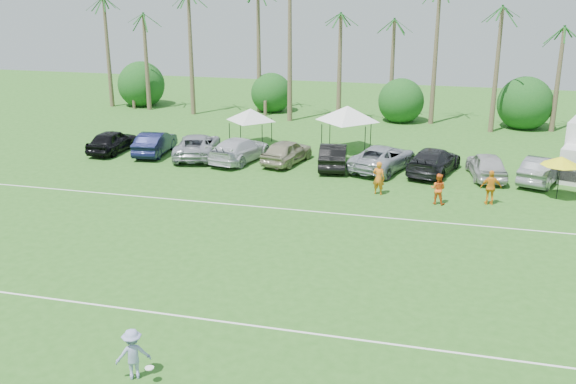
# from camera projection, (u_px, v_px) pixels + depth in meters

# --- Properties ---
(ground) EXTENTS (120.00, 120.00, 0.00)m
(ground) POSITION_uv_depth(u_px,v_px,m) (115.00, 339.00, 21.40)
(ground) COLOR #2A611D
(ground) RESTS_ON ground
(field_lines) EXTENTS (80.00, 12.10, 0.01)m
(field_lines) POSITION_uv_depth(u_px,v_px,m) (204.00, 248.00, 28.76)
(field_lines) COLOR white
(field_lines) RESTS_ON ground
(palm_tree_0) EXTENTS (2.40, 2.40, 8.90)m
(palm_tree_0) POSITION_uv_depth(u_px,v_px,m) (99.00, 27.00, 59.31)
(palm_tree_0) COLOR brown
(palm_tree_0) RESTS_ON ground
(palm_tree_1) EXTENTS (2.40, 2.40, 9.90)m
(palm_tree_1) POSITION_uv_depth(u_px,v_px,m) (148.00, 18.00, 57.85)
(palm_tree_1) COLOR brown
(palm_tree_1) RESTS_ON ground
(palm_tree_2) EXTENTS (2.40, 2.40, 10.90)m
(palm_tree_2) POSITION_uv_depth(u_px,v_px,m) (199.00, 9.00, 56.39)
(palm_tree_2) COLOR brown
(palm_tree_2) RESTS_ON ground
(palm_tree_4) EXTENTS (2.40, 2.40, 8.90)m
(palm_tree_4) POSITION_uv_depth(u_px,v_px,m) (287.00, 31.00, 55.02)
(palm_tree_4) COLOR brown
(palm_tree_4) RESTS_ON ground
(palm_tree_5) EXTENTS (2.40, 2.40, 9.90)m
(palm_tree_5) POSITION_uv_depth(u_px,v_px,m) (333.00, 21.00, 53.79)
(palm_tree_5) COLOR brown
(palm_tree_5) RESTS_ON ground
(palm_tree_6) EXTENTS (2.40, 2.40, 10.90)m
(palm_tree_6) POSITION_uv_depth(u_px,v_px,m) (381.00, 10.00, 52.57)
(palm_tree_6) COLOR brown
(palm_tree_6) RESTS_ON ground
(palm_tree_7) EXTENTS (2.40, 2.40, 11.90)m
(palm_tree_7) POSITION_uv_depth(u_px,v_px,m) (431.00, 0.00, 51.35)
(palm_tree_7) COLOR brown
(palm_tree_7) RESTS_ON ground
(palm_tree_8) EXTENTS (2.40, 2.40, 8.90)m
(palm_tree_8) POSITION_uv_depth(u_px,v_px,m) (493.00, 34.00, 50.96)
(palm_tree_8) COLOR brown
(palm_tree_8) RESTS_ON ground
(palm_tree_9) EXTENTS (2.40, 2.40, 9.90)m
(palm_tree_9) POSITION_uv_depth(u_px,v_px,m) (562.00, 24.00, 49.50)
(palm_tree_9) COLOR brown
(palm_tree_9) RESTS_ON ground
(bush_tree_0) EXTENTS (4.00, 4.00, 4.00)m
(bush_tree_0) POSITION_uv_depth(u_px,v_px,m) (138.00, 88.00, 61.28)
(bush_tree_0) COLOR brown
(bush_tree_0) RESTS_ON ground
(bush_tree_1) EXTENTS (4.00, 4.00, 4.00)m
(bush_tree_1) POSITION_uv_depth(u_px,v_px,m) (268.00, 94.00, 58.17)
(bush_tree_1) COLOR brown
(bush_tree_1) RESTS_ON ground
(bush_tree_2) EXTENTS (4.00, 4.00, 4.00)m
(bush_tree_2) POSITION_uv_depth(u_px,v_px,m) (402.00, 99.00, 55.31)
(bush_tree_2) COLOR brown
(bush_tree_2) RESTS_ON ground
(bush_tree_3) EXTENTS (4.00, 4.00, 4.00)m
(bush_tree_3) POSITION_uv_depth(u_px,v_px,m) (524.00, 105.00, 52.92)
(bush_tree_3) COLOR brown
(bush_tree_3) RESTS_ON ground
(sideline_player_a) EXTENTS (0.79, 0.61, 1.91)m
(sideline_player_a) POSITION_uv_depth(u_px,v_px,m) (379.00, 178.00, 35.85)
(sideline_player_a) COLOR orange
(sideline_player_a) RESTS_ON ground
(sideline_player_b) EXTENTS (0.94, 0.81, 1.70)m
(sideline_player_b) POSITION_uv_depth(u_px,v_px,m) (438.00, 189.00, 34.30)
(sideline_player_b) COLOR orange
(sideline_player_b) RESTS_ON ground
(sideline_player_c) EXTENTS (1.18, 0.66, 1.90)m
(sideline_player_c) POSITION_uv_depth(u_px,v_px,m) (491.00, 187.00, 34.20)
(sideline_player_c) COLOR orange
(sideline_player_c) RESTS_ON ground
(canopy_tent_left) EXTENTS (3.83, 3.83, 3.11)m
(canopy_tent_left) POSITION_uv_depth(u_px,v_px,m) (251.00, 109.00, 46.58)
(canopy_tent_left) COLOR black
(canopy_tent_left) RESTS_ON ground
(canopy_tent_right) EXTENTS (4.62, 4.62, 3.74)m
(canopy_tent_right) POSITION_uv_depth(u_px,v_px,m) (348.00, 106.00, 44.64)
(canopy_tent_right) COLOR black
(canopy_tent_right) RESTS_ON ground
(market_umbrella) EXTENTS (2.17, 2.17, 2.42)m
(market_umbrella) POSITION_uv_depth(u_px,v_px,m) (561.00, 161.00, 34.71)
(market_umbrella) COLOR black
(market_umbrella) RESTS_ON ground
(frisbee_player) EXTENTS (1.32, 1.04, 1.61)m
(frisbee_player) POSITION_uv_depth(u_px,v_px,m) (133.00, 354.00, 19.08)
(frisbee_player) COLOR #9097CC
(frisbee_player) RESTS_ON ground
(parked_car_0) EXTENTS (1.94, 4.71, 1.60)m
(parked_car_0) POSITION_uv_depth(u_px,v_px,m) (112.00, 141.00, 44.96)
(parked_car_0) COLOR black
(parked_car_0) RESTS_ON ground
(parked_car_1) EXTENTS (2.19, 5.00, 1.60)m
(parked_car_1) POSITION_uv_depth(u_px,v_px,m) (155.00, 143.00, 44.43)
(parked_car_1) COLOR #0E1234
(parked_car_1) RESTS_ON ground
(parked_car_2) EXTENTS (3.90, 6.20, 1.60)m
(parked_car_2) POSITION_uv_depth(u_px,v_px,m) (197.00, 146.00, 43.68)
(parked_car_2) COLOR #9497A2
(parked_car_2) RESTS_ON ground
(parked_car_3) EXTENTS (3.34, 5.85, 1.60)m
(parked_car_3) POSITION_uv_depth(u_px,v_px,m) (240.00, 149.00, 42.66)
(parked_car_3) COLOR silver
(parked_car_3) RESTS_ON ground
(parked_car_4) EXTENTS (2.86, 4.98, 1.60)m
(parked_car_4) POSITION_uv_depth(u_px,v_px,m) (287.00, 151.00, 42.16)
(parked_car_4) COLOR tan
(parked_car_4) RESTS_ON ground
(parked_car_5) EXTENTS (2.36, 5.04, 1.60)m
(parked_car_5) POSITION_uv_depth(u_px,v_px,m) (333.00, 155.00, 41.19)
(parked_car_5) COLOR black
(parked_car_5) RESTS_ON ground
(parked_car_6) EXTENTS (4.29, 6.28, 1.60)m
(parked_car_6) POSITION_uv_depth(u_px,v_px,m) (383.00, 158.00, 40.65)
(parked_car_6) COLOR #9CA0AB
(parked_car_6) RESTS_ON ground
(parked_car_7) EXTENTS (3.61, 5.90, 1.60)m
(parked_car_7) POSITION_uv_depth(u_px,v_px,m) (434.00, 161.00, 39.95)
(parked_car_7) COLOR black
(parked_car_7) RESTS_ON ground
(parked_car_8) EXTENTS (2.61, 4.93, 1.60)m
(parked_car_8) POSITION_uv_depth(u_px,v_px,m) (487.00, 165.00, 38.96)
(parked_car_8) COLOR #B8B7B9
(parked_car_8) RESTS_ON ground
(parked_car_9) EXTENTS (3.26, 5.13, 1.60)m
(parked_car_9) POSITION_uv_depth(u_px,v_px,m) (542.00, 170.00, 38.03)
(parked_car_9) COLOR slate
(parked_car_9) RESTS_ON ground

